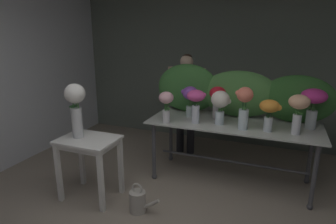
% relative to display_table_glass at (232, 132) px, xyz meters
% --- Properties ---
extents(ground_plane, '(7.43, 7.43, 0.00)m').
position_rel_display_table_glass_xyz_m(ground_plane, '(-0.40, -0.20, -0.69)').
color(ground_plane, gray).
extents(wall_back, '(5.43, 0.12, 2.66)m').
position_rel_display_table_glass_xyz_m(wall_back, '(-0.40, 1.49, 0.64)').
color(wall_back, slate).
rests_on(wall_back, ground).
extents(wall_left, '(0.12, 3.50, 2.66)m').
position_rel_display_table_glass_xyz_m(wall_left, '(-3.11, -0.20, 0.64)').
color(wall_left, silver).
rests_on(wall_left, ground).
extents(display_table_glass, '(2.11, 0.82, 0.82)m').
position_rel_display_table_glass_xyz_m(display_table_glass, '(0.00, 0.00, 0.00)').
color(display_table_glass, beige).
rests_on(display_table_glass, ground).
extents(side_table_white, '(0.65, 0.50, 0.74)m').
position_rel_display_table_glass_xyz_m(side_table_white, '(-1.47, -0.99, -0.06)').
color(side_table_white, white).
rests_on(side_table_white, ground).
extents(florist, '(0.60, 0.24, 1.59)m').
position_rel_display_table_glass_xyz_m(florist, '(-0.84, 0.67, 0.29)').
color(florist, '#232328').
rests_on(florist, ground).
extents(foliage_backdrop, '(2.31, 0.30, 0.67)m').
position_rel_display_table_glass_xyz_m(foliage_backdrop, '(0.03, 0.29, 0.44)').
color(foliage_backdrop, '#387033').
rests_on(foliage_backdrop, display_table_glass).
extents(vase_peach_roses, '(0.22, 0.22, 0.45)m').
position_rel_display_table_glass_xyz_m(vase_peach_roses, '(0.72, -0.17, 0.42)').
color(vase_peach_roses, silver).
rests_on(vase_peach_roses, display_table_glass).
extents(vase_ivory_carnations, '(0.24, 0.22, 0.42)m').
position_rel_display_table_glass_xyz_m(vase_ivory_carnations, '(-0.15, -0.13, 0.39)').
color(vase_ivory_carnations, silver).
rests_on(vase_ivory_carnations, display_table_glass).
extents(vase_crimson_peonies, '(0.21, 0.21, 0.42)m').
position_rel_display_table_glass_xyz_m(vase_crimson_peonies, '(-0.23, 0.12, 0.38)').
color(vase_crimson_peonies, silver).
rests_on(vase_crimson_peonies, display_table_glass).
extents(vase_fuchsia_tulips, '(0.24, 0.22, 0.42)m').
position_rel_display_table_glass_xyz_m(vase_fuchsia_tulips, '(-0.43, -0.19, 0.40)').
color(vase_fuchsia_tulips, silver).
rests_on(vase_fuchsia_tulips, display_table_glass).
extents(vase_sunset_hydrangea, '(0.24, 0.22, 0.37)m').
position_rel_display_table_glass_xyz_m(vase_sunset_hydrangea, '(0.43, -0.19, 0.37)').
color(vase_sunset_hydrangea, silver).
rests_on(vase_sunset_hydrangea, display_table_glass).
extents(vase_coral_dahlias, '(0.20, 0.19, 0.50)m').
position_rel_display_table_glass_xyz_m(vase_coral_dahlias, '(0.15, -0.21, 0.41)').
color(vase_coral_dahlias, silver).
rests_on(vase_coral_dahlias, display_table_glass).
extents(vase_blush_snapdragons, '(0.18, 0.18, 0.39)m').
position_rel_display_table_glass_xyz_m(vase_blush_snapdragons, '(-0.79, -0.29, 0.37)').
color(vase_blush_snapdragons, silver).
rests_on(vase_blush_snapdragons, display_table_glass).
extents(vase_violet_freesia, '(0.25, 0.21, 0.41)m').
position_rel_display_table_glass_xyz_m(vase_violet_freesia, '(-0.58, 0.05, 0.39)').
color(vase_violet_freesia, silver).
rests_on(vase_violet_freesia, display_table_glass).
extents(vase_magenta_lilies, '(0.29, 0.29, 0.48)m').
position_rel_display_table_glass_xyz_m(vase_magenta_lilies, '(0.89, 0.10, 0.45)').
color(vase_magenta_lilies, silver).
rests_on(vase_magenta_lilies, display_table_glass).
extents(vase_white_roses_tall, '(0.23, 0.23, 0.62)m').
position_rel_display_table_glass_xyz_m(vase_white_roses_tall, '(-1.60, -0.99, 0.43)').
color(vase_white_roses_tall, silver).
rests_on(vase_white_roses_tall, side_table_white).
extents(watering_can, '(0.35, 0.18, 0.34)m').
position_rel_display_table_glass_xyz_m(watering_can, '(-0.82, -1.06, -0.56)').
color(watering_can, '#B7B2A8').
rests_on(watering_can, ground).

